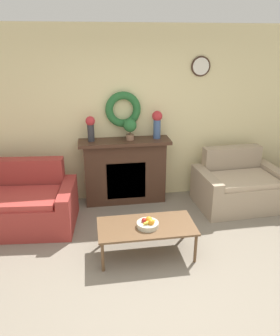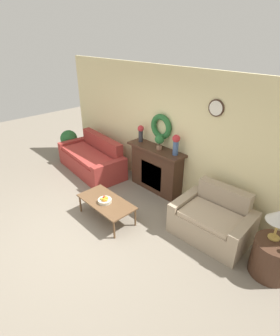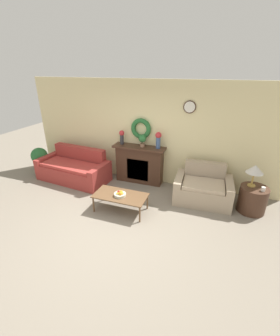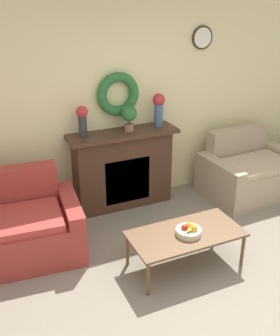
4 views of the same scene
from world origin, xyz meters
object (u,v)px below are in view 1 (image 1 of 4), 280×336
(vase_on_mantel_left, at_px, (91,127))
(vase_on_mantel_right, at_px, (157,122))
(couch_left, at_px, (2,205))
(loveseat_right, at_px, (238,186))
(coffee_table, at_px, (146,228))
(fruit_bowl, at_px, (148,224))
(fireplace, at_px, (125,171))
(potted_plant_on_mantel, at_px, (130,127))

(vase_on_mantel_left, bearing_deg, vase_on_mantel_right, 0.00)
(couch_left, bearing_deg, loveseat_right, 6.95)
(couch_left, distance_m, vase_on_mantel_left, 1.67)
(couch_left, relative_size, loveseat_right, 1.54)
(coffee_table, bearing_deg, fruit_bowl, -72.09)
(loveseat_right, distance_m, fruit_bowl, 1.99)
(vase_on_mantel_right, bearing_deg, coffee_table, -105.78)
(vase_on_mantel_left, height_order, vase_on_mantel_right, vase_on_mantel_right)
(fireplace, height_order, couch_left, fireplace)
(coffee_table, bearing_deg, couch_left, 152.76)
(couch_left, bearing_deg, fruit_bowl, -22.73)
(couch_left, bearing_deg, vase_on_mantel_left, 27.17)
(couch_left, height_order, coffee_table, couch_left)
(couch_left, height_order, vase_on_mantel_left, vase_on_mantel_left)
(couch_left, distance_m, potted_plant_on_mantel, 2.14)
(fireplace, bearing_deg, vase_on_mantel_left, 179.37)
(fireplace, distance_m, potted_plant_on_mantel, 0.72)
(couch_left, xyz_separation_m, coffee_table, (1.87, -0.96, 0.05))
(vase_on_mantel_left, bearing_deg, loveseat_right, -10.28)
(loveseat_right, relative_size, vase_on_mantel_left, 3.56)
(fruit_bowl, height_order, vase_on_mantel_right, vase_on_mantel_right)
(fireplace, distance_m, loveseat_right, 1.81)
(fruit_bowl, bearing_deg, potted_plant_on_mantel, 90.55)
(coffee_table, height_order, vase_on_mantel_right, vase_on_mantel_right)
(couch_left, distance_m, loveseat_right, 3.54)
(loveseat_right, xyz_separation_m, coffee_table, (-1.67, -1.07, 0.06))
(fruit_bowl, relative_size, vase_on_mantel_right, 0.61)
(loveseat_right, relative_size, coffee_table, 1.16)
(loveseat_right, relative_size, potted_plant_on_mantel, 4.16)
(potted_plant_on_mantel, bearing_deg, fruit_bowl, -89.45)
(vase_on_mantel_right, relative_size, potted_plant_on_mantel, 1.32)
(coffee_table, xyz_separation_m, vase_on_mantel_right, (0.42, 1.48, 0.92))
(vase_on_mantel_right, xyz_separation_m, potted_plant_on_mantel, (-0.42, -0.02, -0.05))
(couch_left, relative_size, fruit_bowl, 7.93)
(fruit_bowl, bearing_deg, vase_on_mantel_left, 111.75)
(couch_left, bearing_deg, coffee_table, -21.99)
(potted_plant_on_mantel, bearing_deg, coffee_table, -89.91)
(fruit_bowl, bearing_deg, fireplace, 93.85)
(loveseat_right, relative_size, fruit_bowl, 5.15)
(fruit_bowl, xyz_separation_m, vase_on_mantel_right, (0.41, 1.52, 0.85))
(loveseat_right, bearing_deg, coffee_table, -150.36)
(loveseat_right, distance_m, vase_on_mantel_left, 2.48)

